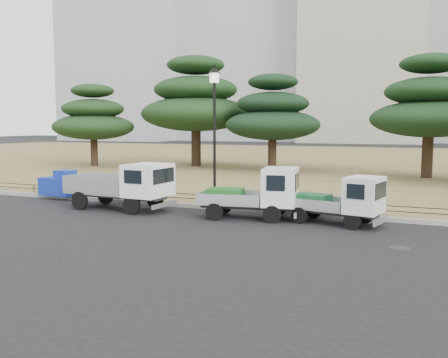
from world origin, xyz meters
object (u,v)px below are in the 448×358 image
at_px(truck_large, 124,184).
at_px(truck_kei_rear, 341,200).
at_px(tarp_pile, 62,185).
at_px(truck_kei_front, 256,193).
at_px(street_lamp, 214,112).

distance_m(truck_large, truck_kei_rear, 8.39).
distance_m(truck_kei_rear, tarp_pile, 12.88).
distance_m(truck_large, truck_kei_front, 5.42).
bearing_deg(truck_kei_rear, truck_large, -166.58).
bearing_deg(tarp_pile, truck_kei_front, -8.24).
height_order(truck_kei_rear, tarp_pile, truck_kei_rear).
height_order(truck_kei_rear, street_lamp, street_lamp).
relative_size(truck_kei_rear, tarp_pile, 1.84).
height_order(truck_kei_front, truck_kei_rear, truck_kei_front).
relative_size(truck_kei_front, street_lamp, 0.67).
bearing_deg(truck_kei_rear, truck_kei_front, -166.75).
xyz_separation_m(truck_large, truck_kei_rear, (8.38, 0.31, -0.21)).
bearing_deg(truck_kei_front, truck_large, 173.60).
bearing_deg(truck_large, truck_kei_rear, 5.46).
xyz_separation_m(truck_kei_front, street_lamp, (-2.29, 1.54, 2.91)).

